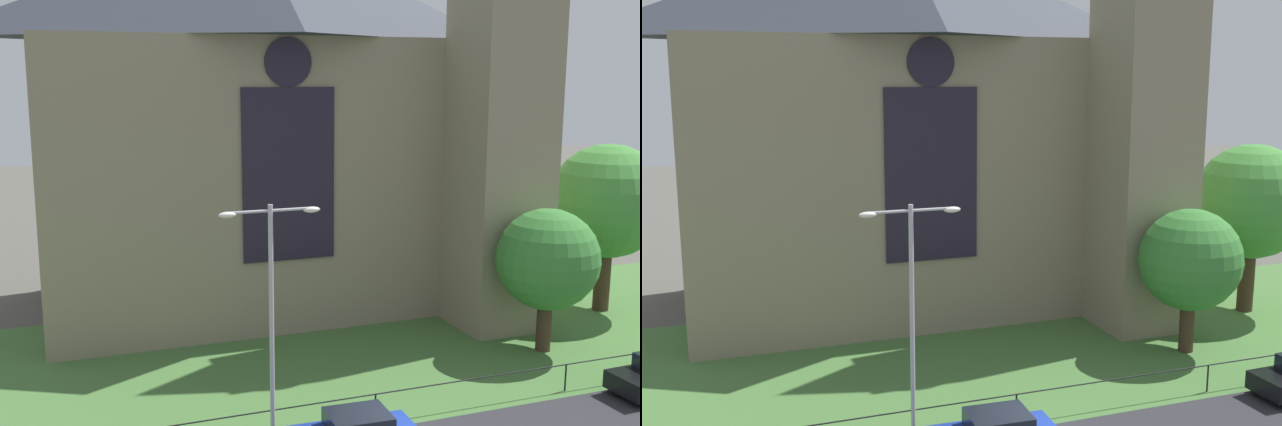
{
  "view_description": "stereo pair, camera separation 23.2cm",
  "coord_description": "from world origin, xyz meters",
  "views": [
    {
      "loc": [
        -10.31,
        -20.43,
        12.21
      ],
      "look_at": [
        0.06,
        8.0,
        6.69
      ],
      "focal_mm": 42.39,
      "sensor_mm": 36.0,
      "label": 1
    },
    {
      "loc": [
        -10.09,
        -20.51,
        12.21
      ],
      "look_at": [
        0.06,
        8.0,
        6.69
      ],
      "focal_mm": 42.39,
      "sensor_mm": 36.0,
      "label": 2
    }
  ],
  "objects": [
    {
      "name": "ground",
      "position": [
        0.0,
        10.0,
        0.0
      ],
      "size": [
        160.0,
        160.0,
        0.0
      ],
      "primitive_type": "plane",
      "color": "#56544C"
    },
    {
      "name": "grass_verge",
      "position": [
        0.0,
        8.0,
        0.0
      ],
      "size": [
        120.0,
        20.0,
        0.01
      ],
      "primitive_type": "cube",
      "color": "#477538",
      "rests_on": "ground"
    },
    {
      "name": "church_building",
      "position": [
        0.92,
        17.87,
        10.27
      ],
      "size": [
        23.2,
        16.2,
        26.0
      ],
      "color": "gray",
      "rests_on": "ground"
    },
    {
      "name": "iron_railing",
      "position": [
        0.15,
        2.5,
        0.98
      ],
      "size": [
        32.67,
        0.07,
        1.13
      ],
      "color": "black",
      "rests_on": "ground"
    },
    {
      "name": "tree_right_far",
      "position": [
        16.81,
        10.57,
        5.79
      ],
      "size": [
        5.91,
        5.91,
        8.8
      ],
      "color": "#423021",
      "rests_on": "ground"
    },
    {
      "name": "tree_right_near",
      "position": [
        10.25,
        6.57,
        4.19
      ],
      "size": [
        4.52,
        4.52,
        6.48
      ],
      "color": "#423021",
      "rests_on": "ground"
    },
    {
      "name": "streetlamp_near",
      "position": [
        -3.67,
        2.4,
        5.2
      ],
      "size": [
        3.37,
        0.26,
        8.16
      ],
      "color": "#B2B2B7",
      "rests_on": "ground"
    }
  ]
}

